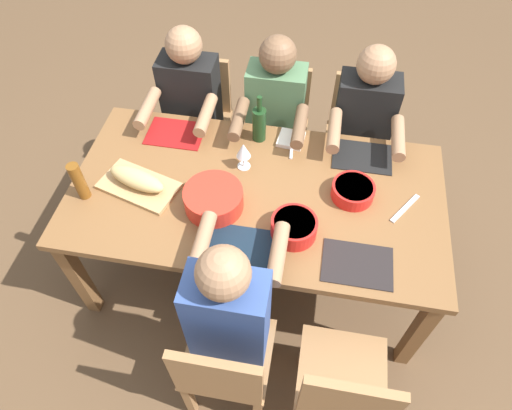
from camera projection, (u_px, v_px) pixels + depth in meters
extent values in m
plane|color=brown|center=(256.00, 265.00, 2.90)|extent=(8.00, 8.00, 0.00)
cube|color=brown|center=(256.00, 194.00, 2.33)|extent=(1.92, 1.01, 0.04)
cube|color=brown|center=(411.00, 197.00, 2.80)|extent=(0.07, 0.07, 0.70)
cube|color=brown|center=(134.00, 160.00, 2.99)|extent=(0.07, 0.07, 0.70)
cube|color=brown|center=(418.00, 333.00, 2.26)|extent=(0.07, 0.07, 0.70)
cube|color=brown|center=(79.00, 277.00, 2.45)|extent=(0.07, 0.07, 0.70)
cube|color=#9E7044|center=(342.00, 374.00, 2.05)|extent=(0.40, 0.40, 0.03)
cube|color=#9E7044|center=(348.00, 403.00, 1.77)|extent=(0.38, 0.04, 0.40)
cube|color=#9E7044|center=(305.00, 349.00, 2.35)|extent=(0.04, 0.04, 0.42)
cube|color=#9E7044|center=(371.00, 360.00, 2.31)|extent=(0.04, 0.04, 0.42)
cube|color=#9E7044|center=(275.00, 136.00, 3.01)|extent=(0.40, 0.40, 0.03)
cube|color=#9E7044|center=(281.00, 93.00, 2.95)|extent=(0.38, 0.04, 0.40)
cube|color=#9E7044|center=(295.00, 180.00, 3.06)|extent=(0.04, 0.04, 0.42)
cube|color=#9E7044|center=(246.00, 174.00, 3.10)|extent=(0.04, 0.04, 0.42)
cube|color=#9E7044|center=(301.00, 146.00, 3.27)|extent=(0.04, 0.04, 0.42)
cube|color=#9E7044|center=(255.00, 140.00, 3.31)|extent=(0.04, 0.04, 0.42)
cylinder|color=#2D2D38|center=(281.00, 183.00, 3.03)|extent=(0.11, 0.11, 0.45)
cylinder|color=#2D2D38|center=(258.00, 180.00, 3.05)|extent=(0.11, 0.11, 0.45)
cube|color=#4C724C|center=(275.00, 108.00, 2.74)|extent=(0.34, 0.20, 0.55)
cylinder|color=brown|center=(300.00, 126.00, 2.47)|extent=(0.07, 0.30, 0.07)
cylinder|color=brown|center=(239.00, 119.00, 2.50)|extent=(0.07, 0.30, 0.07)
sphere|color=brown|center=(278.00, 55.00, 2.45)|extent=(0.21, 0.21, 0.21)
cube|color=#9E7044|center=(198.00, 127.00, 3.06)|extent=(0.40, 0.40, 0.03)
cube|color=#9E7044|center=(202.00, 84.00, 3.01)|extent=(0.38, 0.04, 0.40)
cube|color=#9E7044|center=(219.00, 170.00, 3.12)|extent=(0.04, 0.04, 0.42)
cube|color=#9E7044|center=(172.00, 164.00, 3.16)|extent=(0.04, 0.04, 0.42)
cube|color=#9E7044|center=(230.00, 137.00, 3.33)|extent=(0.04, 0.04, 0.42)
cube|color=#9E7044|center=(185.00, 131.00, 3.36)|extent=(0.04, 0.04, 0.42)
cylinder|color=#2D2D38|center=(205.00, 173.00, 3.09)|extent=(0.11, 0.11, 0.45)
cylinder|color=#2D2D38|center=(182.00, 170.00, 3.11)|extent=(0.11, 0.11, 0.45)
cube|color=black|center=(191.00, 98.00, 2.80)|extent=(0.34, 0.20, 0.55)
cylinder|color=#9E7251|center=(206.00, 115.00, 2.52)|extent=(0.07, 0.30, 0.07)
cylinder|color=#9E7251|center=(147.00, 108.00, 2.56)|extent=(0.07, 0.30, 0.07)
sphere|color=#9E7251|center=(184.00, 45.00, 2.51)|extent=(0.21, 0.21, 0.21)
cube|color=#9E7044|center=(355.00, 146.00, 2.95)|extent=(0.40, 0.40, 0.03)
cube|color=#9E7044|center=(362.00, 102.00, 2.89)|extent=(0.38, 0.04, 0.40)
cube|color=#9E7044|center=(374.00, 191.00, 3.01)|extent=(0.04, 0.04, 0.42)
cube|color=#9E7044|center=(323.00, 184.00, 3.04)|extent=(0.04, 0.04, 0.42)
cube|color=#9E7044|center=(375.00, 155.00, 3.21)|extent=(0.04, 0.04, 0.42)
cube|color=#9E7044|center=(327.00, 149.00, 3.25)|extent=(0.04, 0.04, 0.42)
cylinder|color=#2D2D38|center=(361.00, 194.00, 2.98)|extent=(0.11, 0.11, 0.45)
cylinder|color=#2D2D38|center=(336.00, 190.00, 2.99)|extent=(0.11, 0.11, 0.45)
cube|color=black|center=(363.00, 118.00, 2.69)|extent=(0.34, 0.20, 0.55)
cylinder|color=#9E7251|center=(398.00, 138.00, 2.41)|extent=(0.07, 0.30, 0.07)
cylinder|color=#9E7251|center=(334.00, 130.00, 2.45)|extent=(0.07, 0.30, 0.07)
sphere|color=#9E7251|center=(376.00, 65.00, 2.40)|extent=(0.21, 0.21, 0.21)
cube|color=#9E7044|center=(228.00, 354.00, 2.11)|extent=(0.40, 0.40, 0.03)
cube|color=#9E7044|center=(216.00, 379.00, 1.83)|extent=(0.38, 0.04, 0.40)
cube|color=#9E7044|center=(206.00, 332.00, 2.41)|extent=(0.04, 0.04, 0.42)
cube|color=#9E7044|center=(269.00, 343.00, 2.37)|extent=(0.04, 0.04, 0.42)
cube|color=#9E7044|center=(189.00, 398.00, 2.20)|extent=(0.04, 0.04, 0.42)
cylinder|color=#2D2D38|center=(224.00, 325.00, 2.42)|extent=(0.11, 0.11, 0.45)
cylinder|color=#2D2D38|center=(254.00, 330.00, 2.40)|extent=(0.11, 0.11, 0.45)
cube|color=#334C8C|center=(228.00, 316.00, 1.92)|extent=(0.34, 0.20, 0.55)
cylinder|color=#9E7251|center=(202.00, 242.00, 2.00)|extent=(0.07, 0.30, 0.07)
cylinder|color=#9E7251|center=(278.00, 253.00, 1.97)|extent=(0.07, 0.30, 0.07)
sphere|color=#9E7251|center=(223.00, 273.00, 1.63)|extent=(0.21, 0.21, 0.21)
cylinder|color=red|center=(353.00, 191.00, 2.27)|extent=(0.22, 0.22, 0.08)
cylinder|color=#2D7028|center=(354.00, 188.00, 2.25)|extent=(0.19, 0.19, 0.03)
cylinder|color=red|center=(294.00, 227.00, 2.12)|extent=(0.22, 0.22, 0.09)
cylinder|color=orange|center=(294.00, 224.00, 2.10)|extent=(0.19, 0.19, 0.03)
cylinder|color=red|center=(214.00, 199.00, 2.22)|extent=(0.29, 0.29, 0.11)
cylinder|color=#669E33|center=(213.00, 195.00, 2.19)|extent=(0.26, 0.26, 0.04)
cube|color=tan|center=(139.00, 186.00, 2.33)|extent=(0.45, 0.32, 0.02)
ellipsoid|color=tan|center=(137.00, 179.00, 2.29)|extent=(0.34, 0.20, 0.09)
cylinder|color=#193819|center=(259.00, 125.00, 2.48)|extent=(0.08, 0.08, 0.20)
cylinder|color=#193819|center=(259.00, 104.00, 2.37)|extent=(0.03, 0.03, 0.09)
cylinder|color=brown|center=(79.00, 181.00, 2.22)|extent=(0.06, 0.06, 0.22)
cylinder|color=silver|center=(244.00, 166.00, 2.42)|extent=(0.07, 0.07, 0.01)
cylinder|color=silver|center=(244.00, 161.00, 2.39)|extent=(0.01, 0.01, 0.07)
cone|color=silver|center=(243.00, 150.00, 2.33)|extent=(0.08, 0.08, 0.08)
cube|color=black|center=(357.00, 264.00, 2.05)|extent=(0.32, 0.23, 0.01)
cube|color=silver|center=(292.00, 148.00, 2.51)|extent=(0.03, 0.17, 0.01)
cube|color=maroon|center=(175.00, 133.00, 2.58)|extent=(0.32, 0.23, 0.01)
cube|color=black|center=(362.00, 157.00, 2.47)|extent=(0.32, 0.23, 0.01)
cube|color=#142333|center=(243.00, 247.00, 2.11)|extent=(0.32, 0.23, 0.01)
cube|color=silver|center=(405.00, 208.00, 2.25)|extent=(0.15, 0.20, 0.01)
cube|color=white|center=(291.00, 139.00, 2.54)|extent=(0.15, 0.15, 0.02)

